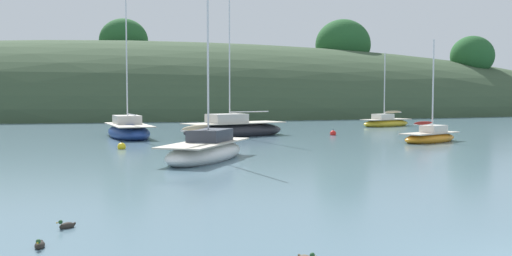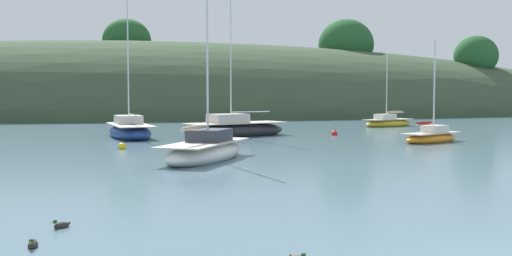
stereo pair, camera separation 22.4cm
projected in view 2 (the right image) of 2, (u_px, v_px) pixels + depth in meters
far_shoreline_hill at (169, 115)px, 76.74m from camera, size 150.00×36.00×24.34m
sailboat_black_sloop at (431, 137)px, 33.49m from camera, size 4.98×3.51×6.40m
sailboat_white_near at (388, 123)px, 50.49m from camera, size 5.81×3.63×6.91m
sailboat_blue_center at (205, 151)px, 24.29m from camera, size 5.38×6.70×7.61m
sailboat_orange_cutter at (130, 131)px, 37.28m from camera, size 3.52×7.70×10.89m
sailboat_grey_yawl at (235, 129)px, 38.42m from camera, size 8.37×5.32×11.33m
mooring_buoy_outer at (334, 134)px, 39.29m from camera, size 0.44×0.44×0.54m
mooring_buoy_channel at (122, 147)px, 29.23m from camera, size 0.44×0.44×0.54m
duck_lone_right at (61, 225)px, 11.82m from camera, size 0.40×0.33×0.24m
duck_trailing at (33, 245)px, 10.30m from camera, size 0.19×0.42×0.24m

